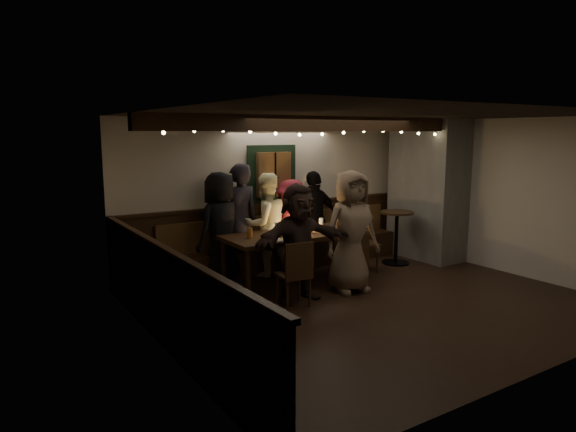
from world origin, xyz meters
TOP-DOWN VIEW (x-y plane):
  - room at (1.07, 1.42)m, footprint 6.02×5.01m
  - dining_table at (-0.40, 1.40)m, footprint 2.27×0.97m
  - chair_near_left at (-1.01, 0.44)m, footprint 0.47×0.47m
  - chair_near_right at (0.16, 0.63)m, footprint 0.40×0.40m
  - chair_end at (0.91, 1.41)m, footprint 0.56×0.56m
  - high_top at (1.82, 1.44)m, footprint 0.60×0.60m
  - person_a at (-1.35, 2.09)m, footprint 1.01×0.84m
  - person_b at (-0.99, 2.16)m, footprint 0.69×0.46m
  - person_c at (-0.55, 2.06)m, footprint 0.84×0.66m
  - person_d at (0.00, 2.13)m, footprint 1.12×0.81m
  - person_e at (0.52, 2.18)m, footprint 1.01×0.46m
  - person_f at (-0.83, 0.65)m, footprint 1.57×0.55m
  - person_g at (0.08, 0.61)m, footprint 0.95×0.68m

SIDE VIEW (x-z plane):
  - chair_near_right at x=0.16m, z-range 0.06..0.92m
  - chair_near_left at x=-1.01m, z-range 0.06..0.97m
  - chair_end at x=0.91m, z-range 0.06..1.08m
  - high_top at x=1.82m, z-range 0.13..1.09m
  - dining_table at x=-0.40m, z-range 0.25..1.23m
  - person_d at x=0.00m, z-range 0.00..1.57m
  - person_f at x=-0.83m, z-range 0.00..1.68m
  - person_e at x=0.52m, z-range 0.00..1.69m
  - person_c at x=-0.55m, z-range 0.00..1.71m
  - person_a at x=-1.35m, z-range 0.00..1.76m
  - person_g at x=0.08m, z-range 0.00..1.82m
  - person_b at x=-0.99m, z-range 0.00..1.88m
  - room at x=1.07m, z-range -0.24..2.38m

